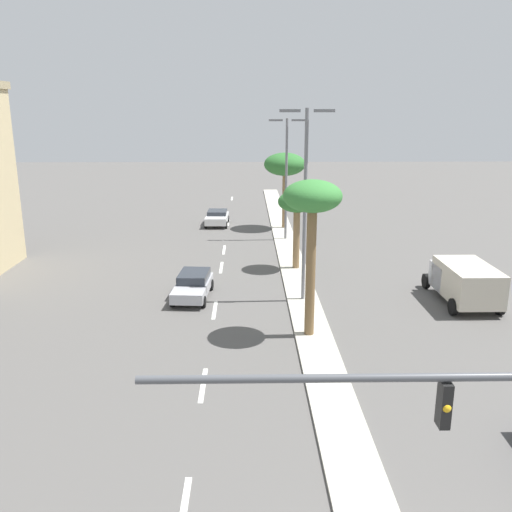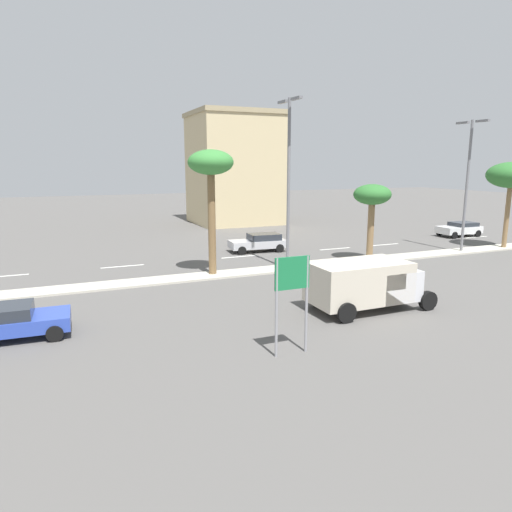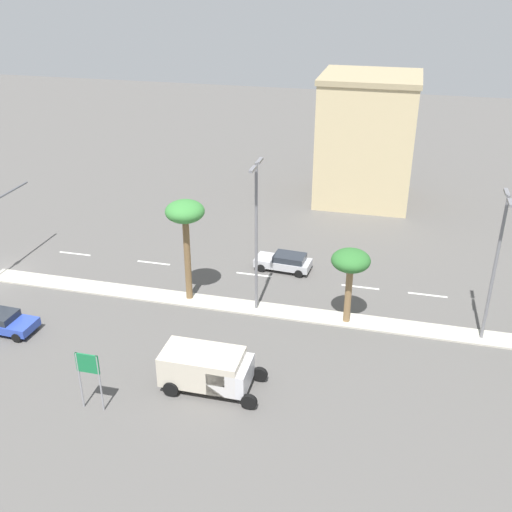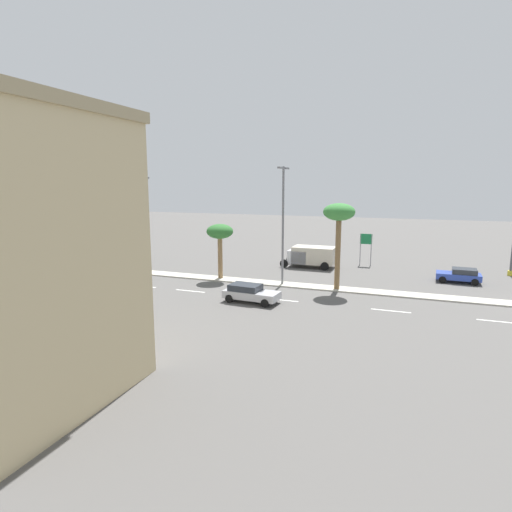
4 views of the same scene
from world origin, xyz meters
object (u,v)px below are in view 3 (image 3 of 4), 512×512
palm_tree_right (351,263)px  sedan_blue_right (5,322)px  street_lamp_rear (497,258)px  sedan_silver_rear (285,261)px  box_truck (210,369)px  street_lamp_leading (256,227)px  palm_tree_leading (185,217)px  commercial_building (367,139)px  directional_road_sign (88,370)px

palm_tree_right → sedan_blue_right: (6.53, -21.63, -3.73)m
palm_tree_right → street_lamp_rear: bearing=90.7°
street_lamp_rear → sedan_silver_rear: (-6.37, -14.26, -5.10)m
palm_tree_right → box_truck: 11.56m
street_lamp_leading → sedan_silver_rear: 8.40m
palm_tree_leading → palm_tree_right: 11.49m
commercial_building → sedan_blue_right: size_ratio=3.14×
sedan_silver_rear → street_lamp_rear: bearing=65.9°
box_truck → street_lamp_leading: bearing=177.2°
palm_tree_leading → street_lamp_rear: 20.01m
palm_tree_right → street_lamp_leading: size_ratio=0.50×
street_lamp_rear → sedan_blue_right: 31.45m
directional_road_sign → palm_tree_right: (-12.13, 12.38, 1.90)m
commercial_building → sedan_blue_right: commercial_building is taller
palm_tree_right → sedan_silver_rear: palm_tree_right is taller
commercial_building → box_truck: 33.73m
directional_road_sign → street_lamp_leading: street_lamp_leading is taller
street_lamp_rear → palm_tree_right: bearing=-89.3°
street_lamp_rear → box_truck: 18.40m
directional_road_sign → palm_tree_leading: (-12.50, 1.07, 3.86)m
directional_road_sign → sedan_blue_right: directional_road_sign is taller
commercial_building → street_lamp_rear: size_ratio=1.27×
street_lamp_rear → sedan_blue_right: bearing=-77.7°
street_lamp_rear → sedan_blue_right: (6.64, -30.32, -5.11)m
street_lamp_leading → sedan_silver_rear: (-6.31, 0.73, -5.50)m
commercial_building → sedan_silver_rear: bearing=-14.3°
palm_tree_right → sedan_silver_rear: (-6.48, -5.58, -3.71)m
palm_tree_leading → box_truck: (9.21, 4.57, -5.12)m
street_lamp_rear → palm_tree_leading: bearing=-90.8°
palm_tree_right → street_lamp_rear: street_lamp_rear is taller
box_truck → directional_road_sign: bearing=-59.7°
palm_tree_right → commercial_building: bearing=-177.4°
commercial_building → sedan_blue_right: 37.25m
palm_tree_leading → sedan_blue_right: palm_tree_leading is taller
palm_tree_right → street_lamp_rear: 8.80m
palm_tree_leading → street_lamp_rear: street_lamp_rear is taller
directional_road_sign → street_lamp_leading: 14.20m
palm_tree_leading → box_truck: palm_tree_leading is taller
palm_tree_right → box_truck: (8.83, -6.75, -3.16)m
street_lamp_leading → sedan_silver_rear: bearing=173.4°
palm_tree_leading → street_lamp_leading: street_lamp_leading is taller
street_lamp_rear → box_truck: size_ratio=1.69×
palm_tree_leading → box_truck: size_ratio=1.29×
palm_tree_leading → street_lamp_leading: (0.21, 5.01, -0.17)m
box_truck → commercial_building: bearing=170.3°
directional_road_sign → street_lamp_leading: bearing=153.7°
directional_road_sign → palm_tree_right: bearing=134.4°
directional_road_sign → palm_tree_leading: 13.13m
commercial_building → street_lamp_rear: bearing=22.2°
palm_tree_right → directional_road_sign: bearing=-45.6°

